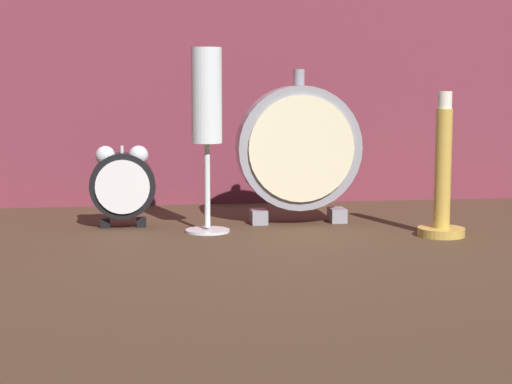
{
  "coord_description": "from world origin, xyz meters",
  "views": [
    {
      "loc": [
        -0.14,
        -0.93,
        0.18
      ],
      "look_at": [
        0.0,
        0.08,
        0.05
      ],
      "focal_mm": 60.0,
      "sensor_mm": 36.0,
      "label": 1
    }
  ],
  "objects_px": {
    "alarm_clock_twin_bell": "(123,182)",
    "mantel_clock_silver": "(299,149)",
    "brass_candlestick": "(442,187)",
    "champagne_flute": "(207,112)"
  },
  "relations": [
    {
      "from": "alarm_clock_twin_bell",
      "to": "mantel_clock_silver",
      "type": "xyz_separation_m",
      "value": [
        0.22,
        0.0,
        0.04
      ]
    },
    {
      "from": "mantel_clock_silver",
      "to": "alarm_clock_twin_bell",
      "type": "bearing_deg",
      "value": -179.38
    },
    {
      "from": "alarm_clock_twin_bell",
      "to": "champagne_flute",
      "type": "height_order",
      "value": "champagne_flute"
    },
    {
      "from": "alarm_clock_twin_bell",
      "to": "champagne_flute",
      "type": "bearing_deg",
      "value": -25.19
    },
    {
      "from": "brass_candlestick",
      "to": "alarm_clock_twin_bell",
      "type": "bearing_deg",
      "value": 163.03
    },
    {
      "from": "champagne_flute",
      "to": "brass_candlestick",
      "type": "bearing_deg",
      "value": -13.67
    },
    {
      "from": "alarm_clock_twin_bell",
      "to": "mantel_clock_silver",
      "type": "relative_size",
      "value": 0.52
    },
    {
      "from": "alarm_clock_twin_bell",
      "to": "brass_candlestick",
      "type": "distance_m",
      "value": 0.39
    },
    {
      "from": "mantel_clock_silver",
      "to": "champagne_flute",
      "type": "xyz_separation_m",
      "value": [
        -0.12,
        -0.05,
        0.05
      ]
    },
    {
      "from": "mantel_clock_silver",
      "to": "brass_candlestick",
      "type": "xyz_separation_m",
      "value": [
        0.15,
        -0.12,
        -0.04
      ]
    }
  ]
}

